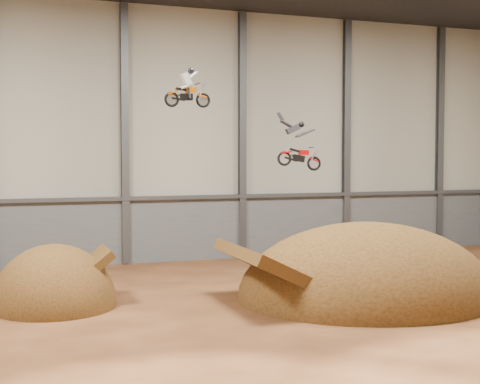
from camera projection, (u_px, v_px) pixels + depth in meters
name	position (u px, v px, depth m)	size (l,w,h in m)	color
floor	(296.00, 323.00, 23.22)	(40.00, 40.00, 0.00)	#492613
back_wall	(184.00, 135.00, 36.97)	(40.00, 0.10, 14.00)	#AAA696
lower_band_back	(185.00, 229.00, 37.15)	(39.80, 0.18, 3.50)	slate
steel_rail	(186.00, 197.00, 36.91)	(39.80, 0.35, 0.20)	#47494F
steel_column_2	(125.00, 134.00, 35.67)	(0.40, 0.36, 13.90)	#47494F
steel_column_3	(242.00, 135.00, 37.90)	(0.40, 0.36, 13.90)	#47494F
steel_column_4	(346.00, 137.00, 40.13)	(0.40, 0.36, 13.90)	#47494F
steel_column_5	(440.00, 138.00, 42.36)	(0.40, 0.36, 13.90)	#47494F
takeoff_ramp	(54.00, 305.00, 25.98)	(4.79, 5.53, 4.79)	#3D240F
landing_ramp	(367.00, 298.00, 27.40)	(10.77, 9.53, 6.21)	#3D240F
fmx_rider_a	(188.00, 86.00, 25.14)	(1.79, 0.68, 1.62)	#CB5600
fmx_rider_b	(298.00, 142.00, 28.44)	(2.59, 0.74, 2.22)	#AD0003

